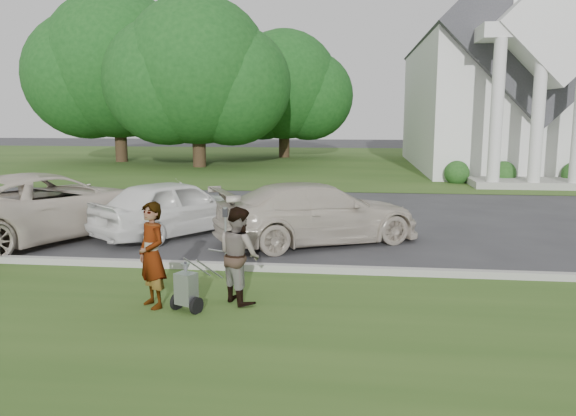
% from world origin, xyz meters
% --- Properties ---
extents(ground, '(120.00, 120.00, 0.00)m').
position_xyz_m(ground, '(0.00, 0.00, 0.00)').
color(ground, '#333335').
rests_on(ground, ground).
extents(grass_strip, '(80.00, 7.00, 0.01)m').
position_xyz_m(grass_strip, '(0.00, -3.00, 0.01)').
color(grass_strip, '#2F501B').
rests_on(grass_strip, ground).
extents(church_lawn, '(80.00, 30.00, 0.01)m').
position_xyz_m(church_lawn, '(0.00, 27.00, 0.01)').
color(church_lawn, '#2F501B').
rests_on(church_lawn, ground).
extents(curb, '(80.00, 0.18, 0.15)m').
position_xyz_m(curb, '(0.00, 0.55, 0.07)').
color(curb, '#9E9E93').
rests_on(curb, ground).
extents(church, '(9.19, 19.00, 24.10)m').
position_xyz_m(church, '(9.00, 23.11, 5.94)').
color(church, white).
rests_on(church, ground).
extents(tree_left, '(10.63, 8.40, 9.71)m').
position_xyz_m(tree_left, '(-8.01, 21.99, 5.11)').
color(tree_left, '#332316').
rests_on(tree_left, ground).
extents(tree_far, '(11.64, 9.20, 10.73)m').
position_xyz_m(tree_far, '(-14.01, 24.99, 5.69)').
color(tree_far, '#332316').
rests_on(tree_far, ground).
extents(tree_back, '(9.61, 7.60, 8.89)m').
position_xyz_m(tree_back, '(-4.01, 29.99, 4.73)').
color(tree_back, '#332316').
rests_on(tree_back, ground).
extents(striping_cart, '(0.70, 0.97, 0.83)m').
position_xyz_m(striping_cart, '(-1.62, -1.82, 0.36)').
color(striping_cart, black).
rests_on(striping_cart, ground).
extents(person_left, '(0.72, 0.71, 1.67)m').
position_xyz_m(person_left, '(-2.20, -1.68, 0.84)').
color(person_left, '#999999').
rests_on(person_left, ground).
extents(person_right, '(0.95, 0.96, 1.56)m').
position_xyz_m(person_right, '(-0.90, -1.28, 0.78)').
color(person_right, '#999999').
rests_on(person_right, ground).
extents(parking_meter_near, '(0.09, 0.08, 1.30)m').
position_xyz_m(parking_meter_near, '(-1.48, 0.28, 0.82)').
color(parking_meter_near, '#999CA2').
rests_on(parking_meter_near, ground).
extents(car_a, '(5.06, 6.46, 1.63)m').
position_xyz_m(car_a, '(-6.55, 2.90, 0.82)').
color(car_a, beige).
rests_on(car_a, ground).
extents(car_b, '(3.85, 4.42, 1.44)m').
position_xyz_m(car_b, '(-3.55, 3.61, 0.72)').
color(car_b, white).
rests_on(car_b, ground).
extents(car_c, '(5.30, 4.05, 1.43)m').
position_xyz_m(car_c, '(0.09, 3.18, 0.71)').
color(car_c, beige).
rests_on(car_c, ground).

